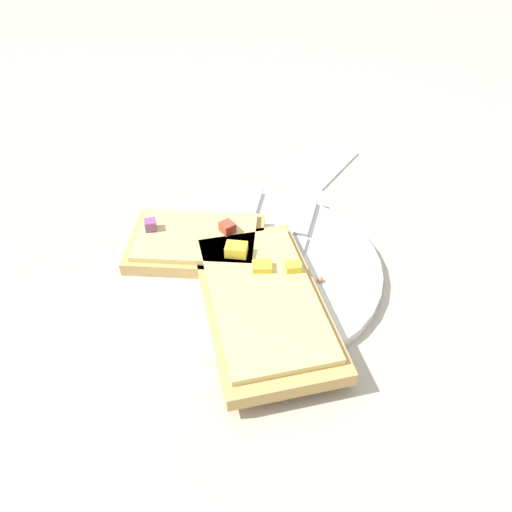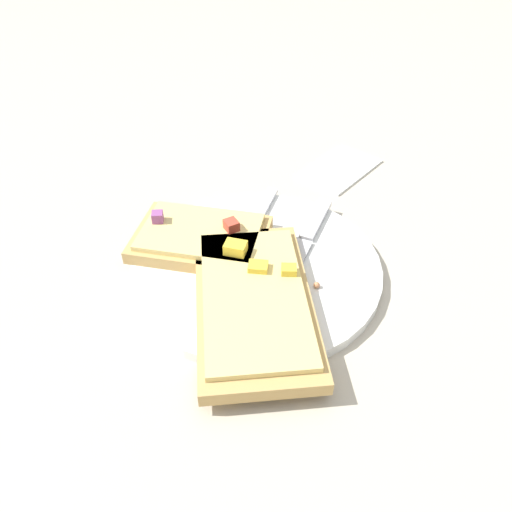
{
  "view_description": "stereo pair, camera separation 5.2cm",
  "coord_description": "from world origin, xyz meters",
  "views": [
    {
      "loc": [
        0.33,
        0.21,
        0.36
      ],
      "look_at": [
        0.0,
        0.0,
        0.02
      ],
      "focal_mm": 35.0,
      "sensor_mm": 36.0,
      "label": 1
    },
    {
      "loc": [
        0.3,
        0.25,
        0.36
      ],
      "look_at": [
        0.0,
        0.0,
        0.02
      ],
      "focal_mm": 35.0,
      "sensor_mm": 36.0,
      "label": 2
    }
  ],
  "objects": [
    {
      "name": "napkin",
      "position": [
        -0.24,
        -0.05,
        0.0
      ],
      "size": [
        0.12,
        0.07,
        0.01
      ],
      "color": "white",
      "rests_on": "ground"
    },
    {
      "name": "fork",
      "position": [
        -0.01,
        -0.03,
        0.01
      ],
      "size": [
        0.21,
        0.1,
        0.01
      ],
      "rotation": [
        0.0,
        0.0,
        6.67
      ],
      "color": "silver",
      "rests_on": "plate"
    },
    {
      "name": "crumb_scatter",
      "position": [
        -0.01,
        0.04,
        0.02
      ],
      "size": [
        0.02,
        0.07,
        0.01
      ],
      "color": "tan",
      "rests_on": "plate"
    },
    {
      "name": "knife",
      "position": [
        -0.06,
        0.02,
        0.01
      ],
      "size": [
        0.2,
        0.08,
        0.01
      ],
      "rotation": [
        0.0,
        0.0,
        6.6
      ],
      "color": "silver",
      "rests_on": "plate"
    },
    {
      "name": "pizza_slice_corner",
      "position": [
        0.01,
        -0.07,
        0.02
      ],
      "size": [
        0.15,
        0.17,
        0.03
      ],
      "rotation": [
        0.0,
        0.0,
        2.07
      ],
      "color": "tan",
      "rests_on": "plate"
    },
    {
      "name": "ground_plane",
      "position": [
        0.0,
        0.0,
        0.0
      ],
      "size": [
        4.0,
        4.0,
        0.0
      ],
      "primitive_type": "plane",
      "color": "#BCB29E"
    },
    {
      "name": "plate",
      "position": [
        0.0,
        0.0,
        0.01
      ],
      "size": [
        0.26,
        0.26,
        0.01
      ],
      "color": "white",
      "rests_on": "ground"
    },
    {
      "name": "pizza_slice_main",
      "position": [
        0.05,
        0.04,
        0.02
      ],
      "size": [
        0.22,
        0.22,
        0.03
      ],
      "rotation": [
        0.0,
        0.0,
        3.94
      ],
      "color": "tan",
      "rests_on": "plate"
    }
  ]
}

